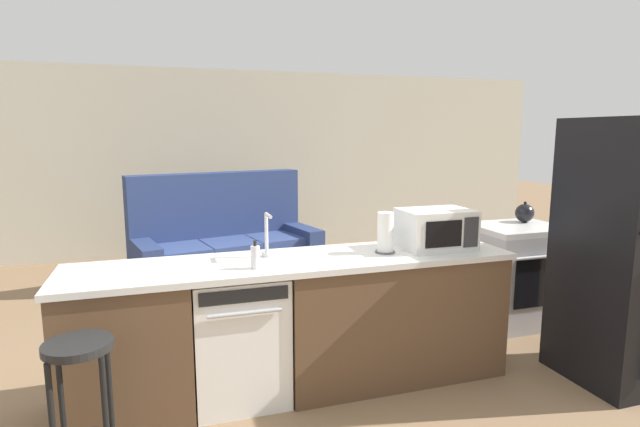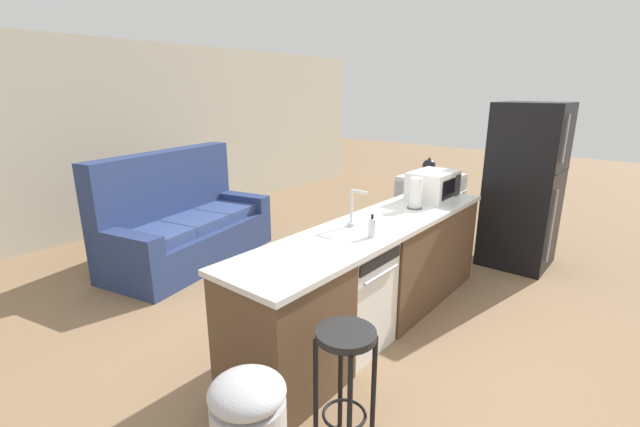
{
  "view_description": "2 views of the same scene",
  "coord_description": "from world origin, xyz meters",
  "px_view_note": "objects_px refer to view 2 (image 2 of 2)",
  "views": [
    {
      "loc": [
        -0.68,
        -3.08,
        1.72
      ],
      "look_at": [
        0.55,
        0.77,
        1.06
      ],
      "focal_mm": 28.0,
      "sensor_mm": 36.0,
      "label": 1
    },
    {
      "loc": [
        -2.69,
        -1.74,
        1.94
      ],
      "look_at": [
        0.14,
        0.58,
        0.88
      ],
      "focal_mm": 24.0,
      "sensor_mm": 36.0,
      "label": 2
    }
  ],
  "objects_px": {
    "dishwasher": "(346,295)",
    "microwave": "(433,186)",
    "kettle": "(429,166)",
    "couch": "(183,227)",
    "bar_stool": "(345,365)",
    "refrigerator": "(524,186)",
    "stove_range": "(430,209)",
    "paper_towel_roll": "(415,194)",
    "soap_bottle": "(372,228)"
  },
  "relations": [
    {
      "from": "stove_range",
      "to": "refrigerator",
      "type": "bearing_deg",
      "value": -90.01
    },
    {
      "from": "soap_bottle",
      "to": "couch",
      "type": "bearing_deg",
      "value": 87.24
    },
    {
      "from": "kettle",
      "to": "bar_stool",
      "type": "bearing_deg",
      "value": -160.41
    },
    {
      "from": "stove_range",
      "to": "kettle",
      "type": "height_order",
      "value": "kettle"
    },
    {
      "from": "kettle",
      "to": "bar_stool",
      "type": "height_order",
      "value": "kettle"
    },
    {
      "from": "refrigerator",
      "to": "bar_stool",
      "type": "xyz_separation_m",
      "value": [
        -3.44,
        -0.06,
        -0.37
      ]
    },
    {
      "from": "paper_towel_roll",
      "to": "couch",
      "type": "bearing_deg",
      "value": 107.44
    },
    {
      "from": "stove_range",
      "to": "paper_towel_roll",
      "type": "relative_size",
      "value": 3.19
    },
    {
      "from": "dishwasher",
      "to": "bar_stool",
      "type": "distance_m",
      "value": 1.05
    },
    {
      "from": "dishwasher",
      "to": "soap_bottle",
      "type": "height_order",
      "value": "soap_bottle"
    },
    {
      "from": "stove_range",
      "to": "couch",
      "type": "height_order",
      "value": "couch"
    },
    {
      "from": "kettle",
      "to": "bar_stool",
      "type": "xyz_separation_m",
      "value": [
        -3.61,
        -1.29,
        -0.45
      ]
    },
    {
      "from": "dishwasher",
      "to": "stove_range",
      "type": "xyz_separation_m",
      "value": [
        2.6,
        0.55,
        0.03
      ]
    },
    {
      "from": "refrigerator",
      "to": "couch",
      "type": "height_order",
      "value": "refrigerator"
    },
    {
      "from": "kettle",
      "to": "couch",
      "type": "distance_m",
      "value": 3.2
    },
    {
      "from": "paper_towel_roll",
      "to": "couch",
      "type": "xyz_separation_m",
      "value": [
        -0.8,
        2.54,
        -0.64
      ]
    },
    {
      "from": "paper_towel_roll",
      "to": "couch",
      "type": "distance_m",
      "value": 2.74
    },
    {
      "from": "paper_towel_roll",
      "to": "kettle",
      "type": "xyz_separation_m",
      "value": [
        1.75,
        0.7,
        -0.05
      ]
    },
    {
      "from": "stove_range",
      "to": "bar_stool",
      "type": "bearing_deg",
      "value": -161.46
    },
    {
      "from": "dishwasher",
      "to": "soap_bottle",
      "type": "distance_m",
      "value": 0.58
    },
    {
      "from": "stove_range",
      "to": "kettle",
      "type": "bearing_deg",
      "value": 37.71
    },
    {
      "from": "dishwasher",
      "to": "paper_towel_roll",
      "type": "distance_m",
      "value": 1.19
    },
    {
      "from": "microwave",
      "to": "kettle",
      "type": "bearing_deg",
      "value": 26.88
    },
    {
      "from": "stove_range",
      "to": "soap_bottle",
      "type": "height_order",
      "value": "soap_bottle"
    },
    {
      "from": "soap_bottle",
      "to": "bar_stool",
      "type": "height_order",
      "value": "soap_bottle"
    },
    {
      "from": "stove_range",
      "to": "paper_towel_roll",
      "type": "xyz_separation_m",
      "value": [
        -1.58,
        -0.57,
        0.59
      ]
    },
    {
      "from": "microwave",
      "to": "soap_bottle",
      "type": "bearing_deg",
      "value": -173.48
    },
    {
      "from": "stove_range",
      "to": "paper_towel_roll",
      "type": "distance_m",
      "value": 1.78
    },
    {
      "from": "paper_towel_roll",
      "to": "kettle",
      "type": "distance_m",
      "value": 1.88
    },
    {
      "from": "stove_range",
      "to": "microwave",
      "type": "height_order",
      "value": "microwave"
    },
    {
      "from": "dishwasher",
      "to": "microwave",
      "type": "distance_m",
      "value": 1.56
    },
    {
      "from": "dishwasher",
      "to": "stove_range",
      "type": "bearing_deg",
      "value": 11.91
    },
    {
      "from": "paper_towel_roll",
      "to": "stove_range",
      "type": "bearing_deg",
      "value": 19.85
    },
    {
      "from": "microwave",
      "to": "couch",
      "type": "xyz_separation_m",
      "value": [
        -1.2,
        2.52,
        -0.65
      ]
    },
    {
      "from": "microwave",
      "to": "couch",
      "type": "bearing_deg",
      "value": 115.5
    },
    {
      "from": "soap_bottle",
      "to": "kettle",
      "type": "xyz_separation_m",
      "value": [
        2.67,
        0.83,
        0.01
      ]
    },
    {
      "from": "refrigerator",
      "to": "bar_stool",
      "type": "height_order",
      "value": "refrigerator"
    },
    {
      "from": "dishwasher",
      "to": "couch",
      "type": "xyz_separation_m",
      "value": [
        0.22,
        2.52,
        -0.03
      ]
    },
    {
      "from": "refrigerator",
      "to": "paper_towel_roll",
      "type": "distance_m",
      "value": 1.67
    },
    {
      "from": "dishwasher",
      "to": "kettle",
      "type": "height_order",
      "value": "kettle"
    },
    {
      "from": "refrigerator",
      "to": "microwave",
      "type": "relative_size",
      "value": 3.64
    },
    {
      "from": "paper_towel_roll",
      "to": "bar_stool",
      "type": "relative_size",
      "value": 0.38
    },
    {
      "from": "paper_towel_roll",
      "to": "refrigerator",
      "type": "bearing_deg",
      "value": -18.52
    },
    {
      "from": "microwave",
      "to": "kettle",
      "type": "xyz_separation_m",
      "value": [
        1.34,
        0.68,
        -0.05
      ]
    },
    {
      "from": "refrigerator",
      "to": "paper_towel_roll",
      "type": "relative_size",
      "value": 6.45
    },
    {
      "from": "dishwasher",
      "to": "couch",
      "type": "relative_size",
      "value": 0.39
    },
    {
      "from": "dishwasher",
      "to": "stove_range",
      "type": "distance_m",
      "value": 2.66
    },
    {
      "from": "dishwasher",
      "to": "paper_towel_roll",
      "type": "height_order",
      "value": "paper_towel_roll"
    },
    {
      "from": "dishwasher",
      "to": "kettle",
      "type": "bearing_deg",
      "value": 13.78
    },
    {
      "from": "soap_bottle",
      "to": "couch",
      "type": "distance_m",
      "value": 2.74
    }
  ]
}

